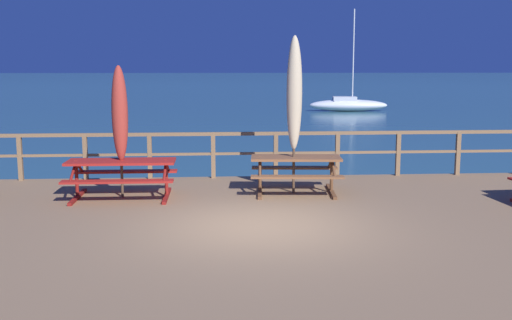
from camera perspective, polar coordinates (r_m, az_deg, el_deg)
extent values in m
plane|color=#2D5B6B|center=(10.40, 0.28, -10.55)|extent=(600.00, 600.00, 0.00)
cube|color=#846647|center=(10.27, 0.28, -8.39)|extent=(16.66, 9.14, 0.82)
cube|color=brown|center=(14.31, -1.08, 2.49)|extent=(16.36, 0.09, 0.08)
cube|color=brown|center=(14.37, -1.08, 0.62)|extent=(16.36, 0.07, 0.06)
cube|color=brown|center=(15.03, -21.31, 0.17)|extent=(0.10, 0.10, 1.05)
cube|color=brown|center=(14.66, -15.75, 0.24)|extent=(0.10, 0.10, 1.05)
cube|color=brown|center=(14.43, -9.96, 0.31)|extent=(0.10, 0.10, 1.05)
cube|color=brown|center=(14.36, -4.04, 0.38)|extent=(0.10, 0.10, 1.05)
cube|color=brown|center=(14.43, 1.87, 0.44)|extent=(0.10, 0.10, 1.05)
cube|color=brown|center=(14.66, 7.66, 0.50)|extent=(0.10, 0.10, 1.05)
cube|color=brown|center=(15.04, 13.22, 0.55)|extent=(0.10, 0.10, 1.05)
cube|color=brown|center=(15.55, 18.46, 0.59)|extent=(0.10, 0.10, 1.05)
cube|color=maroon|center=(12.41, -12.57, -0.14)|extent=(2.14, 0.77, 0.05)
cube|color=maroon|center=(11.91, -12.93, -1.99)|extent=(2.14, 0.29, 0.04)
cube|color=maroon|center=(13.00, -12.16, -1.07)|extent=(2.14, 0.29, 0.04)
cube|color=maroon|center=(12.70, -16.44, -3.35)|extent=(0.09, 1.40, 0.06)
cylinder|color=maroon|center=(12.64, -16.51, -1.84)|extent=(0.07, 0.07, 0.74)
cylinder|color=maroon|center=(12.33, -16.83, -1.07)|extent=(0.06, 0.63, 0.37)
cylinder|color=maroon|center=(12.87, -16.28, -0.65)|extent=(0.06, 0.63, 0.37)
cube|color=maroon|center=(12.43, -8.40, -3.34)|extent=(0.09, 1.40, 0.06)
cylinder|color=maroon|center=(12.37, -8.43, -1.80)|extent=(0.07, 0.07, 0.74)
cylinder|color=maroon|center=(12.05, -8.56, -1.01)|extent=(0.06, 0.63, 0.37)
cylinder|color=maroon|center=(12.60, -8.35, -0.58)|extent=(0.06, 0.63, 0.37)
cube|color=brown|center=(12.62, 3.78, 0.20)|extent=(1.91, 0.91, 0.05)
cube|color=brown|center=(12.12, 3.91, -1.60)|extent=(1.88, 0.43, 0.04)
cube|color=brown|center=(13.22, 3.63, -0.72)|extent=(1.88, 0.43, 0.04)
cube|color=brown|center=(12.73, 0.37, -2.96)|extent=(0.20, 1.40, 0.06)
cylinder|color=brown|center=(12.66, 0.38, -1.45)|extent=(0.07, 0.07, 0.74)
cylinder|color=brown|center=(12.35, 0.37, -0.68)|extent=(0.11, 0.63, 0.37)
cylinder|color=brown|center=(12.90, 0.38, -0.27)|extent=(0.11, 0.63, 0.37)
cube|color=brown|center=(12.81, 7.10, -2.95)|extent=(0.20, 1.40, 0.06)
cylinder|color=brown|center=(12.75, 7.13, -1.45)|extent=(0.07, 0.07, 0.74)
cylinder|color=brown|center=(12.43, 7.29, -0.68)|extent=(0.11, 0.63, 0.37)
cylinder|color=brown|center=(12.98, 7.01, -0.28)|extent=(0.11, 0.63, 0.37)
cylinder|color=#4C3828|center=(12.40, -12.63, 2.24)|extent=(0.06, 0.06, 2.51)
ellipsoid|color=#A33328|center=(12.36, -12.70, 4.28)|extent=(0.32, 0.32, 1.90)
cylinder|color=maroon|center=(12.37, -12.68, 3.62)|extent=(0.21, 0.21, 0.05)
cone|color=#4C3828|center=(12.33, -12.84, 8.36)|extent=(0.10, 0.10, 0.14)
cylinder|color=#4C3828|center=(12.54, 3.61, 3.81)|extent=(0.06, 0.06, 3.07)
ellipsoid|color=#CCB793|center=(12.50, 3.63, 6.29)|extent=(0.32, 0.32, 2.34)
cylinder|color=#7A6E58|center=(12.51, 3.62, 5.49)|extent=(0.21, 0.21, 0.05)
cone|color=#4C3828|center=(12.50, 3.68, 11.17)|extent=(0.10, 0.10, 0.14)
ellipsoid|color=silver|center=(47.51, 8.68, 5.11)|extent=(6.13, 2.22, 0.90)
cube|color=silver|center=(47.45, 8.33, 5.71)|extent=(1.89, 1.25, 0.36)
cylinder|color=silver|center=(47.47, 9.15, 9.65)|extent=(0.10, 0.10, 7.00)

